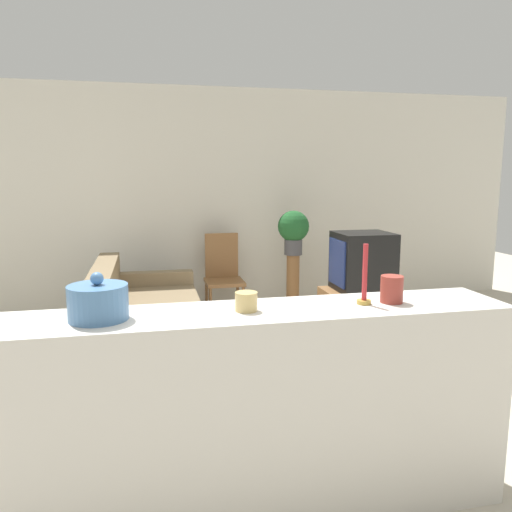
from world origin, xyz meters
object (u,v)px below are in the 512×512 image
at_px(television, 362,262).
at_px(potted_plant, 293,229).
at_px(couch, 144,324).
at_px(decorative_bowl, 98,302).
at_px(wooden_chair, 223,272).

height_order(television, potted_plant, potted_plant).
relative_size(couch, decorative_bowl, 7.63).
bearing_deg(decorative_bowl, television, 46.01).
bearing_deg(wooden_chair, potted_plant, -16.71).
bearing_deg(television, potted_plant, 116.87).
distance_m(wooden_chair, potted_plant, 0.97).
xyz_separation_m(wooden_chair, potted_plant, (0.79, -0.24, 0.52)).
xyz_separation_m(television, potted_plant, (-0.46, 0.90, 0.24)).
bearing_deg(wooden_chair, television, -42.42).
height_order(potted_plant, decorative_bowl, potted_plant).
bearing_deg(couch, decorative_bowl, -93.72).
xyz_separation_m(couch, decorative_bowl, (-0.15, -2.37, 0.82)).
height_order(wooden_chair, decorative_bowl, decorative_bowl).
xyz_separation_m(television, decorative_bowl, (-2.32, -2.41, 0.32)).
relative_size(wooden_chair, decorative_bowl, 3.74).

